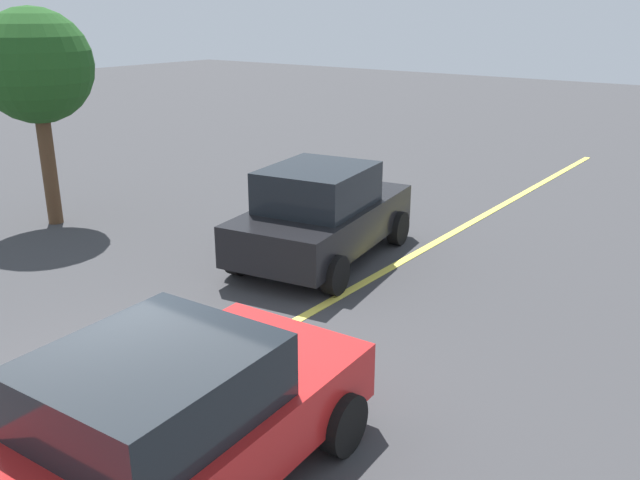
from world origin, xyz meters
TOP-DOWN VIEW (x-y plane):
  - ground_plane at (0.00, 0.00)m, footprint 80.00×80.00m
  - lane_marking_centre at (3.00, 0.00)m, footprint 28.00×0.16m
  - car_black_mid_road at (5.18, 1.23)m, footprint 4.18×2.54m
  - car_red_near_curb at (-0.60, -1.40)m, footprint 4.10×2.31m
  - tree_left_verge at (3.56, 7.00)m, footprint 2.24×2.24m

SIDE VIEW (x-z plane):
  - ground_plane at x=0.00m, z-range 0.00..0.00m
  - lane_marking_centre at x=3.00m, z-range 0.00..0.01m
  - car_red_near_curb at x=-0.60m, z-range 0.01..1.56m
  - car_black_mid_road at x=5.18m, z-range -0.01..1.70m
  - tree_left_verge at x=3.56m, z-range 1.01..5.33m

